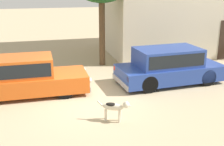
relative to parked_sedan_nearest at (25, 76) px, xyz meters
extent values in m
plane|color=tan|center=(2.09, -1.20, -0.71)|extent=(80.00, 80.00, 0.00)
cube|color=#D15619|center=(0.01, 0.00, -0.26)|extent=(4.44, 1.71, 0.60)
cube|color=#D15619|center=(-0.03, 0.00, 0.39)|extent=(2.04, 1.47, 0.69)
cube|color=black|center=(-0.03, 0.00, 0.40)|extent=(1.88, 1.49, 0.48)
cube|color=#999BA0|center=(2.21, 0.00, -0.45)|extent=(0.12, 1.67, 0.20)
sphere|color=silver|center=(2.24, 0.68, -0.12)|extent=(0.20, 0.20, 0.20)
sphere|color=silver|center=(2.24, -0.67, -0.12)|extent=(0.20, 0.20, 0.20)
cylinder|color=black|center=(1.34, 0.75, -0.38)|extent=(0.65, 0.20, 0.65)
cylinder|color=black|center=(1.35, -0.75, -0.38)|extent=(0.65, 0.20, 0.65)
cube|color=navy|center=(5.70, -0.10, -0.25)|extent=(4.39, 2.06, 0.61)
cube|color=navy|center=(5.57, -0.10, 0.41)|extent=(2.66, 1.70, 0.71)
cube|color=black|center=(5.57, -0.10, 0.42)|extent=(2.46, 1.71, 0.50)
cube|color=#999BA0|center=(7.82, 0.04, -0.45)|extent=(0.23, 1.77, 0.20)
cube|color=#999BA0|center=(3.58, -0.23, -0.45)|extent=(0.23, 1.77, 0.20)
sphere|color=silver|center=(7.80, 0.75, -0.12)|extent=(0.20, 0.20, 0.20)
cube|color=red|center=(3.53, 0.55, -0.10)|extent=(0.05, 0.18, 0.18)
cube|color=red|center=(3.63, -1.01, -0.10)|extent=(0.05, 0.18, 0.18)
cylinder|color=black|center=(6.93, 0.78, -0.37)|extent=(0.68, 0.24, 0.67)
cylinder|color=black|center=(7.03, -0.81, -0.37)|extent=(0.68, 0.24, 0.67)
cylinder|color=black|center=(4.36, 0.62, -0.37)|extent=(0.68, 0.24, 0.67)
cylinder|color=black|center=(4.46, -0.97, -0.37)|extent=(0.68, 0.24, 0.67)
cylinder|color=beige|center=(2.78, -2.92, -0.52)|extent=(0.06, 0.06, 0.37)
cylinder|color=beige|center=(2.71, -3.04, -0.52)|extent=(0.06, 0.06, 0.37)
cylinder|color=beige|center=(2.41, -2.72, -0.52)|extent=(0.06, 0.06, 0.37)
cylinder|color=beige|center=(2.34, -2.84, -0.52)|extent=(0.06, 0.06, 0.37)
ellipsoid|color=beige|center=(2.56, -2.88, -0.26)|extent=(0.66, 0.47, 0.22)
ellipsoid|color=black|center=(2.52, -2.86, -0.19)|extent=(0.40, 0.33, 0.12)
sphere|color=beige|center=(2.91, -3.07, -0.15)|extent=(0.20, 0.20, 0.20)
cone|color=beige|center=(3.00, -3.12, -0.16)|extent=(0.15, 0.15, 0.11)
cone|color=beige|center=(2.94, -3.01, -0.06)|extent=(0.10, 0.10, 0.09)
cone|color=beige|center=(2.88, -3.12, -0.06)|extent=(0.10, 0.10, 0.09)
cylinder|color=beige|center=(2.20, -2.69, -0.19)|extent=(0.20, 0.14, 0.19)
cylinder|color=brown|center=(3.61, 3.29, 1.01)|extent=(0.30, 0.30, 3.43)
camera|label=1|loc=(0.56, -10.53, 3.27)|focal=46.44mm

